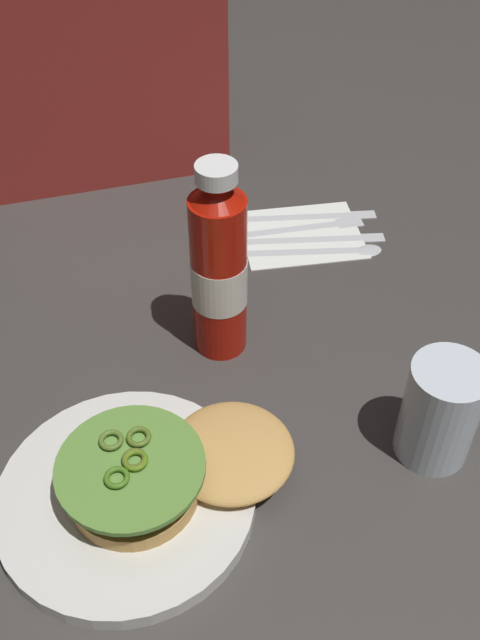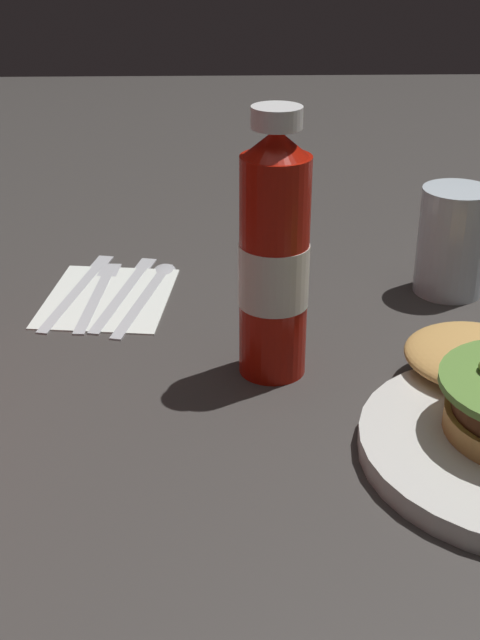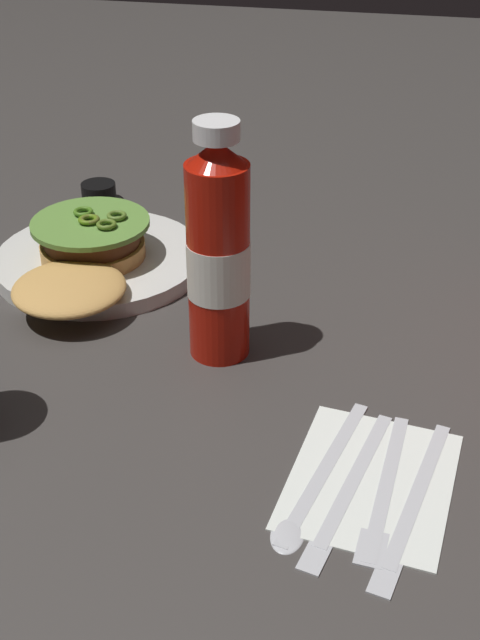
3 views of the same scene
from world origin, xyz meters
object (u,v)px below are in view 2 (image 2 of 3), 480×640
(water_glass, at_px, (453,241))
(butter_knife, at_px, (81,283))
(ketchup_bottle, at_px, (274,258))
(napkin, at_px, (108,297))
(fork_utensil, at_px, (100,287))
(steak_knife, at_px, (127,285))
(spoon_utensil, at_px, (152,284))

(water_glass, distance_m, butter_knife, 0.41)
(ketchup_bottle, relative_size, napkin, 1.49)
(fork_utensil, bearing_deg, steak_knife, -83.56)
(ketchup_bottle, bearing_deg, spoon_utensil, 33.59)
(ketchup_bottle, xyz_separation_m, butter_knife, (0.19, 0.20, -0.10))
(napkin, bearing_deg, fork_utensil, 29.60)
(spoon_utensil, bearing_deg, water_glass, -92.78)
(water_glass, bearing_deg, steak_knife, 87.62)
(butter_knife, bearing_deg, spoon_utensil, -94.17)
(water_glass, relative_size, fork_utensil, 0.65)
(steak_knife, relative_size, fork_utensil, 1.09)
(steak_knife, bearing_deg, ketchup_bottle, -140.77)
(ketchup_bottle, bearing_deg, steak_knife, 39.23)
(spoon_utensil, bearing_deg, steak_knife, 92.34)
(butter_knife, bearing_deg, steak_knife, -97.54)
(water_glass, height_order, fork_utensil, water_glass)
(water_glass, bearing_deg, napkin, 91.34)
(steak_knife, bearing_deg, butter_knife, 82.46)
(ketchup_bottle, relative_size, fork_utensil, 1.34)
(ketchup_bottle, height_order, butter_knife, ketchup_bottle)
(water_glass, xyz_separation_m, spoon_utensil, (0.02, 0.32, -0.05))
(water_glass, bearing_deg, fork_utensil, 88.31)
(ketchup_bottle, height_order, water_glass, ketchup_bottle)
(water_glass, xyz_separation_m, butter_knife, (0.02, 0.40, -0.05))
(water_glass, height_order, steak_knife, water_glass)
(napkin, bearing_deg, butter_knife, 47.80)
(ketchup_bottle, bearing_deg, butter_knife, 46.70)
(ketchup_bottle, height_order, napkin, ketchup_bottle)
(water_glass, relative_size, spoon_utensil, 0.61)
(ketchup_bottle, distance_m, fork_utensil, 0.27)
(napkin, bearing_deg, ketchup_bottle, -133.52)
(steak_knife, xyz_separation_m, butter_knife, (0.01, 0.05, 0.00))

